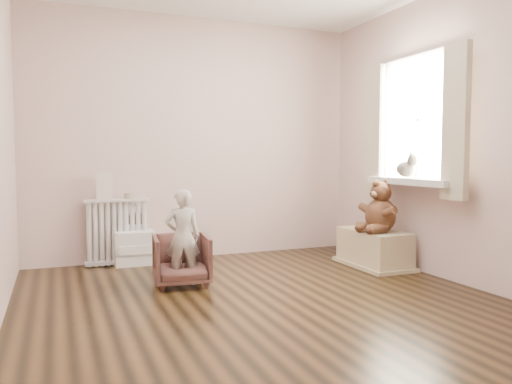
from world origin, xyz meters
name	(u,v)px	position (x,y,z in m)	size (l,w,h in m)	color
floor	(260,299)	(0.00, 0.00, 0.00)	(3.60, 3.60, 0.01)	black
back_wall	(197,139)	(0.00, 1.80, 1.30)	(3.60, 0.02, 2.60)	beige
front_wall	(422,110)	(0.00, -1.80, 1.30)	(3.60, 0.02, 2.60)	beige
right_wall	(446,135)	(1.80, 0.00, 1.30)	(0.02, 3.60, 2.60)	beige
window	(420,120)	(1.76, 0.30, 1.45)	(0.03, 0.90, 1.10)	white
window_sill	(411,181)	(1.67, 0.30, 0.87)	(0.22, 1.10, 0.06)	silver
curtain_left	(456,122)	(1.65, -0.27, 1.39)	(0.06, 0.26, 1.30)	beige
curtain_right	(374,129)	(1.65, 0.87, 1.39)	(0.06, 0.26, 1.30)	beige
radiator	(117,227)	(-0.88, 1.68, 0.39)	(0.64, 0.12, 0.67)	silver
paper_doll	(104,186)	(-0.99, 1.68, 0.81)	(0.16, 0.01, 0.27)	beige
tin_a	(129,196)	(-0.75, 1.68, 0.70)	(0.10, 0.10, 0.06)	#A59E8C
toy_vanity	(134,238)	(-0.71, 1.65, 0.28)	(0.40, 0.28, 0.63)	silver
armchair	(182,260)	(-0.46, 0.65, 0.22)	(0.46, 0.48, 0.43)	brown
child	(183,237)	(-0.46, 0.60, 0.43)	(0.30, 0.19, 0.81)	beige
toy_bench	(374,246)	(1.52, 0.66, 0.20)	(0.41, 0.77, 0.36)	beige
teddy_bear	(381,201)	(1.51, 0.55, 0.67)	(0.41, 0.32, 0.50)	#3D2214
plush_cat	(407,168)	(1.66, 0.35, 1.00)	(0.17, 0.28, 0.23)	slate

